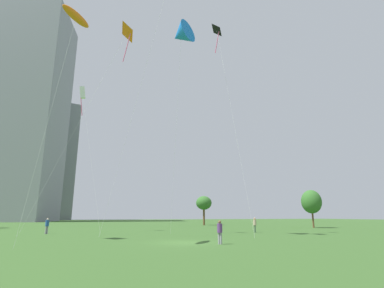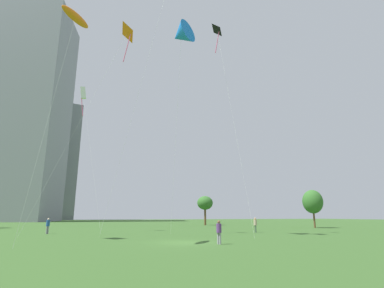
# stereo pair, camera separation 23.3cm
# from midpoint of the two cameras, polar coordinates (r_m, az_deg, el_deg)

# --- Properties ---
(ground) EXTENTS (280.00, 280.00, 0.00)m
(ground) POSITION_cam_midpoint_polar(r_m,az_deg,el_deg) (24.43, -1.44, -18.32)
(ground) COLOR #335623
(person_standing_0) EXTENTS (0.39, 0.39, 1.76)m
(person_standing_0) POSITION_cam_midpoint_polar(r_m,az_deg,el_deg) (39.45, -25.67, -13.73)
(person_standing_0) COLOR gray
(person_standing_0) RESTS_ON ground
(person_standing_1) EXTENTS (0.40, 0.40, 1.80)m
(person_standing_1) POSITION_cam_midpoint_polar(r_m,az_deg,el_deg) (39.24, 12.17, -14.69)
(person_standing_1) COLOR #3F593F
(person_standing_1) RESTS_ON ground
(person_standing_2) EXTENTS (0.38, 0.38, 1.70)m
(person_standing_2) POSITION_cam_midpoint_polar(r_m,az_deg,el_deg) (23.05, 5.47, -16.11)
(person_standing_2) COLOR gray
(person_standing_2) RESTS_ON ground
(kite_flying_1) EXTENTS (4.02, 5.62, 20.01)m
(kite_flying_1) POSITION_cam_midpoint_polar(r_m,az_deg,el_deg) (45.86, -19.95, 9.05)
(kite_flying_1) COLOR silver
(kite_flying_1) RESTS_ON ground
(kite_flying_3) EXTENTS (3.43, 3.28, 18.26)m
(kite_flying_3) POSITION_cam_midpoint_polar(r_m,az_deg,el_deg) (27.92, -21.11, 21.62)
(kite_flying_3) COLOR silver
(kite_flying_3) RESTS_ON ground
(kite_flying_4) EXTENTS (10.38, 1.89, 25.38)m
(kite_flying_4) POSITION_cam_midpoint_polar(r_m,az_deg,el_deg) (40.78, -12.13, 19.52)
(kite_flying_4) COLOR silver
(kite_flying_4) RESTS_ON ground
(kite_flying_5) EXTENTS (3.82, 5.66, 24.70)m
(kite_flying_5) POSITION_cam_midpoint_polar(r_m,az_deg,el_deg) (37.98, -1.88, 20.14)
(kite_flying_5) COLOR silver
(kite_flying_5) RESTS_ON ground
(kite_flying_6) EXTENTS (1.53, 6.11, 25.69)m
(kite_flying_6) POSITION_cam_midpoint_polar(r_m,az_deg,el_deg) (40.58, 5.07, 20.17)
(kite_flying_6) COLOR silver
(kite_flying_6) RESTS_ON ground
(park_tree_0) EXTENTS (3.41, 3.41, 6.42)m
(park_tree_0) POSITION_cam_midpoint_polar(r_m,az_deg,el_deg) (56.81, 22.17, -10.17)
(park_tree_0) COLOR brown
(park_tree_0) RESTS_ON ground
(park_tree_1) EXTENTS (3.45, 3.45, 6.26)m
(park_tree_1) POSITION_cam_midpoint_polar(r_m,az_deg,el_deg) (67.27, 2.61, -11.22)
(park_tree_1) COLOR brown
(park_tree_1) RESTS_ON ground
(distant_highrise_0) EXTENTS (27.29, 28.62, 55.83)m
(distant_highrise_0) POSITION_cam_midpoint_polar(r_m,az_deg,el_deg) (163.47, -25.46, -3.09)
(distant_highrise_0) COLOR gray
(distant_highrise_0) RESTS_ON ground
(distant_highrise_1) EXTENTS (27.60, 29.39, 82.00)m
(distant_highrise_1) POSITION_cam_midpoint_polar(r_m,az_deg,el_deg) (130.35, -28.32, 5.56)
(distant_highrise_1) COLOR gray
(distant_highrise_1) RESTS_ON ground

